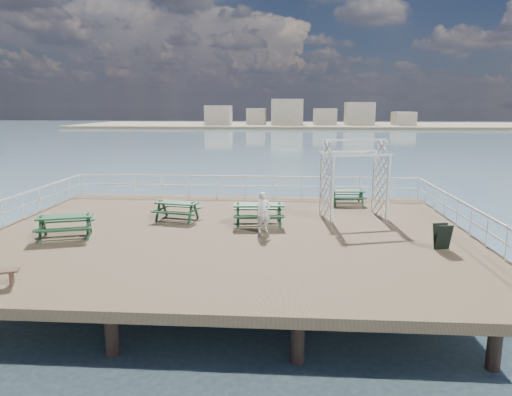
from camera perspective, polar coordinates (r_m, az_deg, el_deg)
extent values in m
cube|color=brown|center=(17.34, -3.40, -4.67)|extent=(18.00, 14.00, 0.30)
plane|color=#476477|center=(56.95, 1.72, 4.73)|extent=(300.00, 300.00, 0.00)
cube|color=tan|center=(152.19, 8.85, 8.96)|extent=(160.00, 40.00, 0.80)
cube|color=beige|center=(150.19, -4.65, 10.32)|extent=(8.00, 8.00, 6.00)
cube|color=beige|center=(148.90, -0.01, 10.16)|extent=(6.00, 8.00, 5.00)
cube|color=beige|center=(148.53, 3.91, 10.71)|extent=(10.00, 8.00, 8.00)
cube|color=beige|center=(149.02, 8.60, 10.03)|extent=(7.00, 8.00, 5.00)
cube|color=beige|center=(150.28, 12.86, 10.27)|extent=(9.00, 8.00, 7.00)
cube|color=beige|center=(152.83, 17.72, 9.47)|extent=(6.00, 8.00, 4.00)
cylinder|color=brown|center=(13.64, 27.66, -16.09)|extent=(0.36, 0.36, 2.10)
cylinder|color=brown|center=(24.78, -19.19, -3.23)|extent=(0.36, 0.36, 2.10)
cylinder|color=brown|center=(23.44, 16.99, -3.92)|extent=(0.36, 0.36, 2.10)
cube|color=white|center=(23.74, -1.35, 2.71)|extent=(17.70, 0.07, 0.07)
cube|color=white|center=(23.82, -1.34, 1.52)|extent=(17.70, 0.05, 0.05)
cylinder|color=white|center=(26.15, -21.05, 1.64)|extent=(0.05, 0.05, 1.10)
cube|color=white|center=(20.17, -29.25, -0.33)|extent=(0.07, 13.70, 0.07)
cube|color=white|center=(20.27, -29.11, -1.71)|extent=(0.05, 13.70, 0.05)
cube|color=white|center=(18.18, 25.42, -1.12)|extent=(0.07, 13.70, 0.07)
cube|color=white|center=(18.29, 25.29, -2.65)|extent=(0.05, 13.70, 0.05)
cube|color=#153B21|center=(19.17, -9.87, -0.59)|extent=(1.84, 1.02, 0.06)
cube|color=#153B21|center=(19.74, -9.12, -1.05)|extent=(1.75, 0.60, 0.05)
cube|color=#153B21|center=(18.73, -10.61, -1.78)|extent=(1.75, 0.60, 0.05)
cube|color=#153B21|center=(19.56, -11.76, -1.32)|extent=(0.37, 1.38, 0.06)
cube|color=#153B21|center=(18.94, -7.87, -1.61)|extent=(0.37, 1.38, 0.06)
cube|color=#153B21|center=(19.82, -11.37, -1.28)|extent=(0.18, 0.50, 0.85)
cube|color=#153B21|center=(19.32, -12.15, -1.64)|extent=(0.18, 0.50, 0.85)
cube|color=#153B21|center=(19.21, -7.52, -1.56)|extent=(0.18, 0.50, 0.85)
cube|color=#153B21|center=(18.69, -8.22, -1.94)|extent=(0.18, 0.50, 0.85)
cube|color=#153B21|center=(19.28, -9.83, -1.97)|extent=(1.53, 0.40, 0.06)
cube|color=#153B21|center=(18.05, 0.33, -0.85)|extent=(2.03, 0.94, 0.07)
cube|color=#153B21|center=(18.76, 0.27, -1.38)|extent=(1.99, 0.45, 0.05)
cube|color=#153B21|center=(17.48, 0.39, -2.33)|extent=(1.99, 0.45, 0.05)
cube|color=#153B21|center=(18.12, -2.27, -1.92)|extent=(0.23, 1.59, 0.07)
cube|color=#153B21|center=(18.17, 2.92, -1.89)|extent=(0.23, 1.59, 0.07)
cube|color=#153B21|center=(18.46, -2.25, -1.85)|extent=(0.14, 0.57, 0.96)
cube|color=#153B21|center=(17.82, -2.29, -2.33)|extent=(0.14, 0.57, 0.96)
cube|color=#153B21|center=(18.50, 2.85, -1.82)|extent=(0.14, 0.57, 0.96)
cube|color=#153B21|center=(17.86, 3.00, -2.30)|extent=(0.14, 0.57, 0.96)
cube|color=#153B21|center=(18.17, 0.33, -2.51)|extent=(1.75, 0.25, 0.07)
cube|color=#153B21|center=(22.33, 11.38, 0.88)|extent=(1.62, 0.73, 0.05)
cube|color=#153B21|center=(22.88, 11.09, 0.49)|extent=(1.59, 0.34, 0.04)
cube|color=#153B21|center=(21.87, 11.63, -0.03)|extent=(1.59, 0.34, 0.04)
cube|color=#153B21|center=(22.26, 9.70, 0.19)|extent=(0.16, 1.27, 0.05)
cube|color=#153B21|center=(22.52, 12.99, 0.19)|extent=(0.16, 1.27, 0.05)
cube|color=#153B21|center=(22.52, 9.58, 0.21)|extent=(0.10, 0.46, 0.77)
cube|color=#153B21|center=(22.01, 9.81, -0.05)|extent=(0.10, 0.46, 0.77)
cube|color=#153B21|center=(22.78, 12.83, 0.22)|extent=(0.10, 0.46, 0.77)
cube|color=#153B21|center=(22.28, 13.14, -0.05)|extent=(0.10, 0.46, 0.77)
cube|color=#153B21|center=(22.41, 11.34, -0.20)|extent=(1.40, 0.17, 0.05)
cube|color=#153B21|center=(17.66, -22.79, -2.17)|extent=(2.01, 1.27, 0.06)
cube|color=#153B21|center=(18.33, -22.42, -2.64)|extent=(1.87, 0.82, 0.05)
cube|color=#153B21|center=(17.13, -23.02, -3.63)|extent=(1.87, 0.82, 0.05)
cube|color=#153B21|center=(17.88, -25.19, -3.28)|extent=(0.54, 1.47, 0.06)
cube|color=#153B21|center=(17.63, -20.19, -3.09)|extent=(0.54, 1.47, 0.06)
cube|color=#153B21|center=(18.19, -24.99, -3.19)|extent=(0.24, 0.54, 0.92)
cube|color=#153B21|center=(17.60, -25.37, -3.70)|extent=(0.24, 0.54, 0.92)
cube|color=#153B21|center=(17.94, -20.08, -3.00)|extent=(0.24, 0.54, 0.92)
cube|color=#153B21|center=(17.34, -20.29, -3.51)|extent=(0.24, 0.54, 0.92)
cube|color=#153B21|center=(17.78, -22.66, -3.77)|extent=(1.62, 0.59, 0.06)
cube|color=brown|center=(13.84, -28.22, -8.81)|extent=(0.19, 0.32, 0.37)
cube|color=white|center=(18.63, 9.52, 1.00)|extent=(0.12, 0.12, 2.66)
cube|color=white|center=(19.85, 8.17, 1.68)|extent=(0.12, 0.12, 2.66)
cube|color=white|center=(19.62, 16.20, 1.22)|extent=(0.12, 0.12, 2.66)
cube|color=white|center=(20.79, 14.52, 1.87)|extent=(0.12, 0.12, 2.66)
cube|color=white|center=(18.90, 13.13, 5.22)|extent=(2.59, 0.79, 0.09)
cube|color=white|center=(20.11, 11.57, 5.64)|extent=(2.59, 0.79, 0.09)
cube|color=white|center=(19.45, 12.40, 7.09)|extent=(2.59, 0.78, 0.08)
cube|color=black|center=(16.19, 22.42, -4.61)|extent=(0.56, 0.33, 0.87)
cube|color=black|center=(16.34, 22.10, -4.44)|extent=(0.56, 0.33, 0.87)
imported|color=white|center=(17.01, 0.93, -1.80)|extent=(0.66, 0.57, 1.52)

